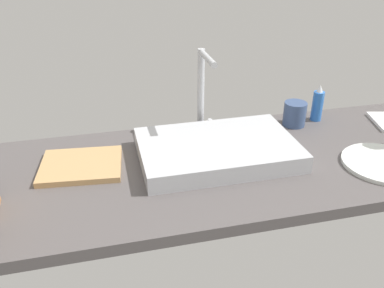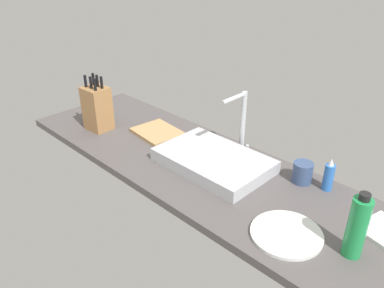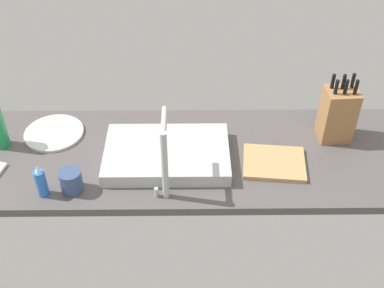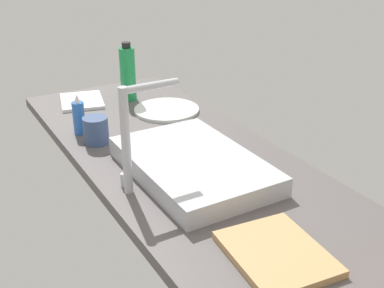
{
  "view_description": "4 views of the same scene",
  "coord_description": "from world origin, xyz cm",
  "px_view_note": "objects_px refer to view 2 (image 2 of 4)",
  "views": [
    {
      "loc": [
        -27.15,
        -102.9,
        67.89
      ],
      "look_at": [
        -2.62,
        -1.41,
        11.92
      ],
      "focal_mm": 37.85,
      "sensor_mm": 36.0,
      "label": 1
    },
    {
      "loc": [
        103.35,
        -107.89,
        92.63
      ],
      "look_at": [
        -3.13,
        -0.26,
        12.16
      ],
      "focal_mm": 36.13,
      "sensor_mm": 36.0,
      "label": 2
    },
    {
      "loc": [
        -1.78,
        147.43,
        132.57
      ],
      "look_at": [
        -3.15,
        1.93,
        10.28
      ],
      "focal_mm": 45.67,
      "sensor_mm": 36.0,
      "label": 3
    },
    {
      "loc": [
        -100.45,
        65.87,
        70.72
      ],
      "look_at": [
        7.57,
        3.1,
        12.59
      ],
      "focal_mm": 45.8,
      "sensor_mm": 36.0,
      "label": 4
    }
  ],
  "objects_px": {
    "sink_basin": "(213,160)",
    "knife_block": "(97,108)",
    "cutting_board": "(157,132)",
    "soap_bottle": "(329,176)",
    "water_bottle": "(357,227)",
    "dinner_plate": "(286,234)",
    "faucet": "(241,118)",
    "coffee_mug": "(303,172)"
  },
  "relations": [
    {
      "from": "cutting_board",
      "to": "water_bottle",
      "type": "bearing_deg",
      "value": -6.74
    },
    {
      "from": "knife_block",
      "to": "dinner_plate",
      "type": "xyz_separation_m",
      "value": [
        1.17,
        -0.03,
        -0.11
      ]
    },
    {
      "from": "knife_block",
      "to": "water_bottle",
      "type": "relative_size",
      "value": 1.24
    },
    {
      "from": "knife_block",
      "to": "soap_bottle",
      "type": "xyz_separation_m",
      "value": [
        1.13,
        0.33,
        -0.06
      ]
    },
    {
      "from": "cutting_board",
      "to": "dinner_plate",
      "type": "height_order",
      "value": "cutting_board"
    },
    {
      "from": "sink_basin",
      "to": "dinner_plate",
      "type": "distance_m",
      "value": 0.51
    },
    {
      "from": "faucet",
      "to": "water_bottle",
      "type": "distance_m",
      "value": 0.73
    },
    {
      "from": "cutting_board",
      "to": "dinner_plate",
      "type": "xyz_separation_m",
      "value": [
        0.9,
        -0.2,
        -0.0
      ]
    },
    {
      "from": "faucet",
      "to": "cutting_board",
      "type": "bearing_deg",
      "value": -160.62
    },
    {
      "from": "soap_bottle",
      "to": "dinner_plate",
      "type": "xyz_separation_m",
      "value": [
        0.04,
        -0.35,
        -0.06
      ]
    },
    {
      "from": "faucet",
      "to": "dinner_plate",
      "type": "relative_size",
      "value": 1.2
    },
    {
      "from": "faucet",
      "to": "water_bottle",
      "type": "height_order",
      "value": "faucet"
    },
    {
      "from": "cutting_board",
      "to": "coffee_mug",
      "type": "distance_m",
      "value": 0.77
    },
    {
      "from": "faucet",
      "to": "knife_block",
      "type": "height_order",
      "value": "faucet"
    },
    {
      "from": "soap_bottle",
      "to": "dinner_plate",
      "type": "bearing_deg",
      "value": -84.09
    },
    {
      "from": "cutting_board",
      "to": "water_bottle",
      "type": "xyz_separation_m",
      "value": [
        1.09,
        -0.13,
        0.1
      ]
    },
    {
      "from": "knife_block",
      "to": "cutting_board",
      "type": "relative_size",
      "value": 1.21
    },
    {
      "from": "knife_block",
      "to": "water_bottle",
      "type": "distance_m",
      "value": 1.36
    },
    {
      "from": "soap_bottle",
      "to": "dinner_plate",
      "type": "height_order",
      "value": "soap_bottle"
    },
    {
      "from": "knife_block",
      "to": "cutting_board",
      "type": "xyz_separation_m",
      "value": [
        0.27,
        0.17,
        -0.11
      ]
    },
    {
      "from": "sink_basin",
      "to": "faucet",
      "type": "relative_size",
      "value": 1.65
    },
    {
      "from": "dinner_plate",
      "to": "soap_bottle",
      "type": "bearing_deg",
      "value": 95.91
    },
    {
      "from": "cutting_board",
      "to": "faucet",
      "type": "bearing_deg",
      "value": 19.38
    },
    {
      "from": "sink_basin",
      "to": "knife_block",
      "type": "height_order",
      "value": "knife_block"
    },
    {
      "from": "faucet",
      "to": "knife_block",
      "type": "distance_m",
      "value": 0.76
    },
    {
      "from": "sink_basin",
      "to": "water_bottle",
      "type": "xyz_separation_m",
      "value": [
        0.67,
        -0.09,
        0.08
      ]
    },
    {
      "from": "cutting_board",
      "to": "soap_bottle",
      "type": "bearing_deg",
      "value": 9.96
    },
    {
      "from": "water_bottle",
      "to": "coffee_mug",
      "type": "xyz_separation_m",
      "value": [
        -0.33,
        0.26,
        -0.07
      ]
    },
    {
      "from": "knife_block",
      "to": "dinner_plate",
      "type": "height_order",
      "value": "knife_block"
    },
    {
      "from": "coffee_mug",
      "to": "sink_basin",
      "type": "bearing_deg",
      "value": -154.41
    },
    {
      "from": "water_bottle",
      "to": "cutting_board",
      "type": "bearing_deg",
      "value": 173.26
    },
    {
      "from": "knife_block",
      "to": "sink_basin",
      "type": "bearing_deg",
      "value": 8.12
    },
    {
      "from": "water_bottle",
      "to": "dinner_plate",
      "type": "distance_m",
      "value": 0.23
    },
    {
      "from": "faucet",
      "to": "coffee_mug",
      "type": "relative_size",
      "value": 3.35
    },
    {
      "from": "water_bottle",
      "to": "dinner_plate",
      "type": "height_order",
      "value": "water_bottle"
    },
    {
      "from": "sink_basin",
      "to": "dinner_plate",
      "type": "height_order",
      "value": "sink_basin"
    },
    {
      "from": "sink_basin",
      "to": "dinner_plate",
      "type": "relative_size",
      "value": 1.97
    },
    {
      "from": "sink_basin",
      "to": "cutting_board",
      "type": "distance_m",
      "value": 0.42
    },
    {
      "from": "sink_basin",
      "to": "soap_bottle",
      "type": "relative_size",
      "value": 3.47
    },
    {
      "from": "water_bottle",
      "to": "coffee_mug",
      "type": "height_order",
      "value": "water_bottle"
    },
    {
      "from": "dinner_plate",
      "to": "knife_block",
      "type": "bearing_deg",
      "value": 178.73
    },
    {
      "from": "coffee_mug",
      "to": "water_bottle",
      "type": "bearing_deg",
      "value": -38.01
    }
  ]
}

